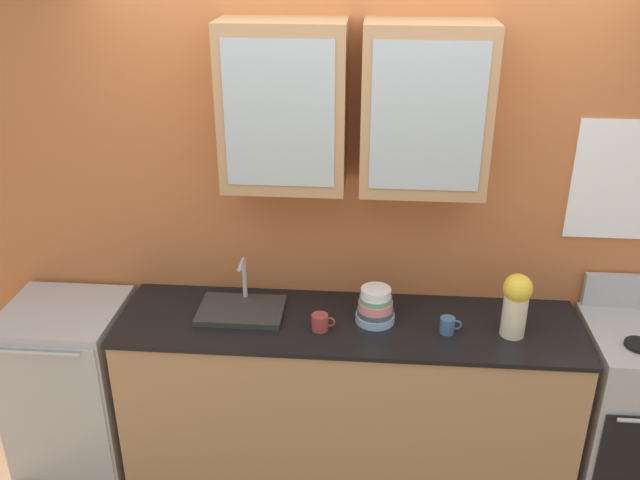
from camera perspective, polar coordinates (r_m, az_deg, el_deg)
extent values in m
plane|color=#936B47|center=(3.99, 2.14, -18.16)|extent=(10.00, 10.00, 0.00)
cube|color=#B76638|center=(3.55, 2.75, 1.86)|extent=(4.23, 0.10, 2.67)
cube|color=#A87F56|center=(3.19, -3.05, 11.00)|extent=(0.57, 0.30, 0.77)
cube|color=#9EADB7|center=(3.04, -3.43, 10.30)|extent=(0.49, 0.01, 0.65)
cube|color=#A87F56|center=(3.17, 8.76, 10.66)|extent=(0.57, 0.30, 0.77)
cube|color=#9EADB7|center=(3.02, 8.93, 9.94)|extent=(0.49, 0.01, 0.65)
cube|color=#A87F56|center=(3.70, 2.25, -13.06)|extent=(2.27, 0.59, 0.90)
cube|color=black|center=(3.43, 2.38, -6.97)|extent=(2.30, 0.61, 0.02)
cylinder|color=black|center=(3.56, 25.03, -7.90)|extent=(0.14, 0.14, 0.02)
cube|color=#2D2D30|center=(3.51, -6.56, -5.84)|extent=(0.43, 0.30, 0.03)
cylinder|color=#ADAFB5|center=(3.55, -6.30, -3.15)|extent=(0.02, 0.02, 0.22)
cylinder|color=#ADAFB5|center=(3.45, -6.56, -2.03)|extent=(0.02, 0.12, 0.02)
cylinder|color=#8CB7E0|center=(3.43, 4.60, -6.43)|extent=(0.19, 0.19, 0.04)
cylinder|color=#4C4C54|center=(3.41, 4.61, -6.01)|extent=(0.18, 0.18, 0.04)
cylinder|color=#D87F84|center=(3.40, 4.63, -5.49)|extent=(0.17, 0.17, 0.05)
cylinder|color=#669972|center=(3.38, 4.65, -4.99)|extent=(0.16, 0.16, 0.04)
cylinder|color=white|center=(3.36, 4.67, -4.45)|extent=(0.15, 0.15, 0.05)
cylinder|color=beige|center=(3.40, 15.83, -6.09)|extent=(0.12, 0.12, 0.21)
sphere|color=yellow|center=(3.33, 16.13, -3.87)|extent=(0.14, 0.14, 0.14)
cylinder|color=#993838|center=(3.34, 0.00, -6.85)|extent=(0.08, 0.08, 0.08)
torus|color=#993838|center=(3.34, 0.83, -6.83)|extent=(0.05, 0.01, 0.05)
cylinder|color=#38608C|center=(3.38, 10.53, -6.99)|extent=(0.07, 0.07, 0.08)
torus|color=#38608C|center=(3.38, 11.27, -6.94)|extent=(0.05, 0.01, 0.05)
cube|color=#ADAFB5|center=(4.01, -19.79, -11.12)|extent=(0.59, 0.56, 0.92)
cube|color=#ADAFB5|center=(3.81, -21.47, -13.55)|extent=(0.56, 0.01, 0.83)
cylinder|color=#ADAFB5|center=(3.57, -22.64, -8.69)|extent=(0.44, 0.02, 0.02)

